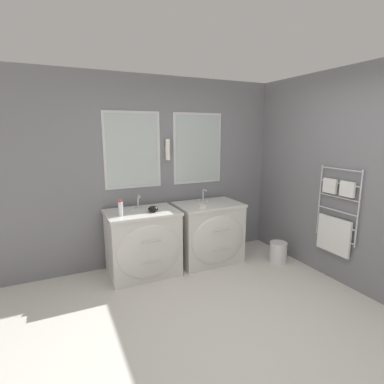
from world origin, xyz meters
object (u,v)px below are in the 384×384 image
(vanity_left, at_px, (144,243))
(vanity_right, at_px, (209,233))
(toiletry_bottle, at_px, (121,209))
(amenity_bowl, at_px, (153,209))
(waste_bin, at_px, (278,252))

(vanity_left, distance_m, vanity_right, 0.97)
(vanity_left, bearing_deg, vanity_right, 0.00)
(toiletry_bottle, bearing_deg, vanity_right, 2.87)
(vanity_left, xyz_separation_m, vanity_right, (0.97, 0.00, 0.00))
(toiletry_bottle, distance_m, amenity_bowl, 0.41)
(vanity_right, bearing_deg, waste_bin, -26.82)
(vanity_right, xyz_separation_m, toiletry_bottle, (-1.26, -0.06, 0.52))
(vanity_right, height_order, toiletry_bottle, toiletry_bottle)
(toiletry_bottle, bearing_deg, vanity_left, 12.38)
(vanity_left, bearing_deg, amenity_bowl, -23.13)
(amenity_bowl, bearing_deg, waste_bin, -12.87)
(toiletry_bottle, relative_size, waste_bin, 0.66)
(toiletry_bottle, distance_m, waste_bin, 2.32)
(waste_bin, bearing_deg, vanity_right, 153.18)
(waste_bin, bearing_deg, vanity_left, 166.42)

